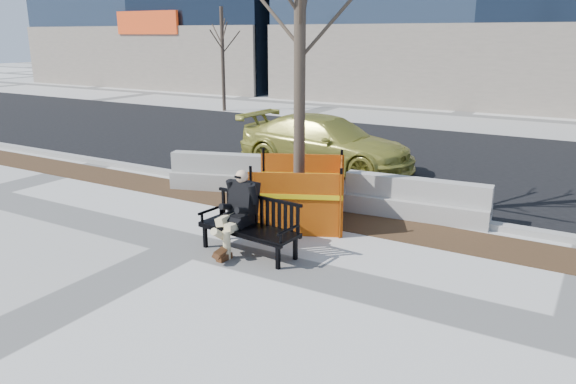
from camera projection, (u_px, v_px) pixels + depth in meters
name	position (u px, v px, depth m)	size (l,w,h in m)	color
ground	(189.00, 245.00, 9.59)	(120.00, 120.00, 0.00)	beige
mulch_strip	(269.00, 206.00, 11.74)	(40.00, 1.20, 0.02)	#47301C
asphalt_street	(378.00, 154.00, 16.86)	(60.00, 10.40, 0.01)	black
curb	(292.00, 193.00, 12.51)	(60.00, 0.25, 0.12)	#9E9B93
bench	(249.00, 253.00, 9.24)	(1.79, 0.64, 0.95)	black
seated_man	(240.00, 249.00, 9.41)	(0.59, 0.98, 1.37)	black
tree_fence	(299.00, 221.00, 10.79)	(2.56, 2.56, 6.40)	orange
sedan	(325.00, 169.00, 15.00)	(1.99, 4.90, 1.42)	#A5A13C
jersey_barrier_left	(235.00, 190.00, 12.98)	(3.02, 0.60, 0.87)	#9A9890
jersey_barrier_right	(415.00, 218.00, 11.01)	(2.85, 0.57, 0.82)	#A5A29B
far_tree_left	(224.00, 111.00, 26.30)	(1.89, 1.89, 5.10)	#45372C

